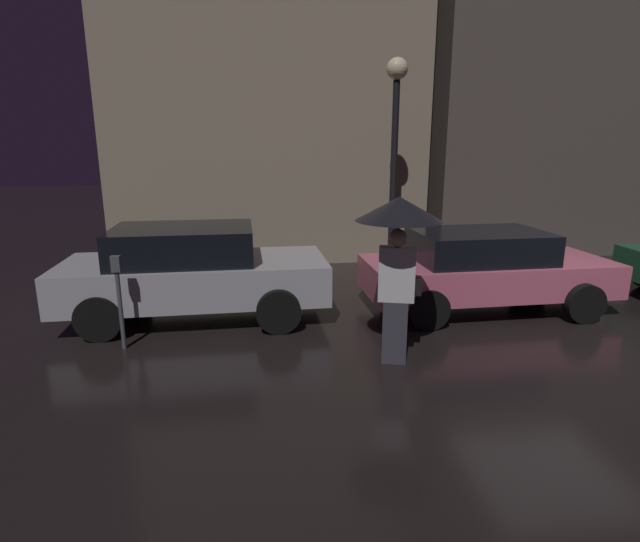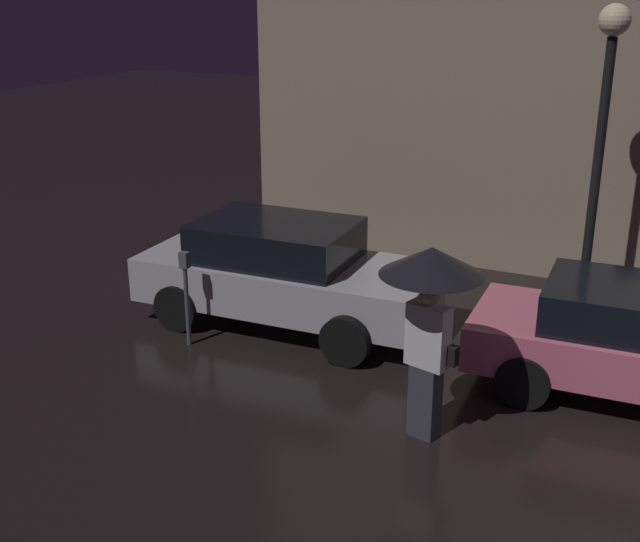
% 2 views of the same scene
% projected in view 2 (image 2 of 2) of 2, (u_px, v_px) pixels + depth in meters
% --- Properties ---
extents(parked_car_silver, '(4.30, 1.99, 1.53)m').
position_uv_depth(parked_car_silver, '(284.00, 271.00, 11.56)').
color(parked_car_silver, '#B7B7BF').
rests_on(parked_car_silver, ground).
extents(pedestrian_with_umbrella, '(1.10, 1.10, 2.19)m').
position_uv_depth(pedestrian_with_umbrella, '(431.00, 290.00, 8.30)').
color(pedestrian_with_umbrella, '#383842').
rests_on(pedestrian_with_umbrella, ground).
extents(parking_meter, '(0.12, 0.10, 1.35)m').
position_uv_depth(parking_meter, '(186.00, 289.00, 10.83)').
color(parking_meter, '#4C5154').
rests_on(parking_meter, ground).
extents(street_lamp_near, '(0.43, 0.43, 4.47)m').
position_uv_depth(street_lamp_near, '(605.00, 105.00, 11.01)').
color(street_lamp_near, black).
rests_on(street_lamp_near, ground).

